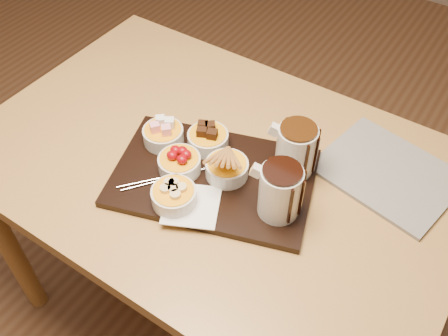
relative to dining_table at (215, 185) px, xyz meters
The scene contains 13 objects.
ground 0.65m from the dining_table, ahead, with size 5.00×5.00×0.00m, color brown.
dining_table is the anchor object (origin of this frame).
serving_board 0.13m from the dining_table, 57.14° to the right, with size 0.46×0.30×0.02m, color black.
napkin 0.20m from the dining_table, 72.95° to the right, with size 0.12×0.12×0.00m, color white.
bowl_marshmallows 0.19m from the dining_table, 166.03° to the right, with size 0.10×0.10×0.04m, color silver.
bowl_cake 0.14m from the dining_table, 150.76° to the left, with size 0.10×0.10×0.04m, color silver.
bowl_strawberries 0.17m from the dining_table, 113.37° to the right, with size 0.10×0.10×0.04m, color silver.
bowl_biscotti 0.15m from the dining_table, 31.77° to the right, with size 0.10×0.10×0.04m, color silver.
bowl_bananas 0.22m from the dining_table, 86.45° to the right, with size 0.10×0.10×0.04m, color silver.
pitcher_dark_chocolate 0.29m from the dining_table, 16.79° to the right, with size 0.09×0.09×0.12m, color silver.
pitcher_milk_chocolate 0.26m from the dining_table, 18.98° to the left, with size 0.09×0.09×0.12m, color silver.
fondue_skewers 0.17m from the dining_table, 109.11° to the right, with size 0.26×0.03×0.01m, color silver, non-canonical shape.
newspaper 0.43m from the dining_table, 26.74° to the left, with size 0.30×0.24×0.01m, color beige.
Camera 1 is at (0.48, -0.69, 1.64)m, focal length 40.00 mm.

